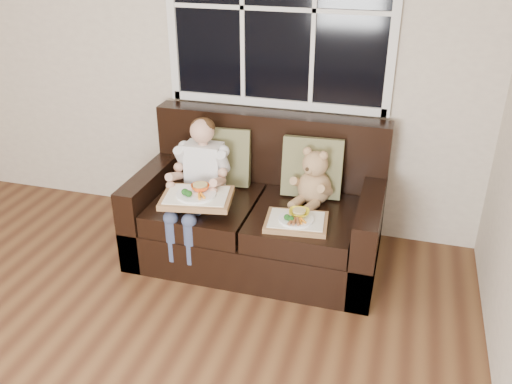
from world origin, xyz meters
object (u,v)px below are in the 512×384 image
(tray_left, at_px, (197,196))
(tray_right, at_px, (296,220))
(teddy_bear, at_px, (314,181))
(child, at_px, (199,173))
(loveseat, at_px, (259,215))

(tray_left, distance_m, tray_right, 0.67)
(teddy_bear, xyz_separation_m, tray_right, (-0.05, -0.33, -0.13))
(tray_left, bearing_deg, tray_right, -6.79)
(child, distance_m, teddy_bear, 0.79)
(loveseat, bearing_deg, teddy_bear, 4.57)
(loveseat, distance_m, child, 0.53)
(loveseat, height_order, tray_right, loveseat)
(child, xyz_separation_m, teddy_bear, (0.77, 0.15, -0.03))
(teddy_bear, bearing_deg, child, -149.71)
(teddy_bear, relative_size, tray_left, 0.81)
(child, relative_size, teddy_bear, 2.06)
(loveseat, height_order, child, child)
(loveseat, bearing_deg, tray_right, -41.93)
(teddy_bear, bearing_deg, tray_left, -133.08)
(loveseat, relative_size, child, 2.02)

